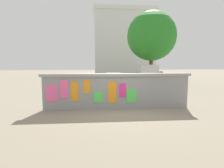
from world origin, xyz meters
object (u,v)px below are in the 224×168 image
at_px(auto_rickshaw_truck, 134,78).
at_px(bicycle_near, 75,88).
at_px(person_walking, 161,83).
at_px(tree_roadside, 152,36).
at_px(motorcycle, 67,91).

bearing_deg(auto_rickshaw_truck, bicycle_near, -168.31).
relative_size(person_walking, tree_roadside, 0.25).
bearing_deg(auto_rickshaw_truck, person_walking, -81.28).
distance_m(auto_rickshaw_truck, tree_roadside, 5.55).
bearing_deg(tree_roadside, auto_rickshaw_truck, -121.34).
bearing_deg(bicycle_near, tree_roadside, 35.71).
xyz_separation_m(auto_rickshaw_truck, motorcycle, (-4.41, -2.74, -0.44)).
bearing_deg(person_walking, auto_rickshaw_truck, 98.72).
height_order(bicycle_near, tree_roadside, tree_roadside).
distance_m(person_walking, tree_roadside, 8.51).
bearing_deg(motorcycle, bicycle_near, 81.02).
distance_m(auto_rickshaw_truck, bicycle_near, 4.23).
height_order(auto_rickshaw_truck, bicycle_near, auto_rickshaw_truck).
xyz_separation_m(bicycle_near, person_walking, (4.71, -3.06, 0.62)).
bearing_deg(person_walking, motorcycle, 166.77).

